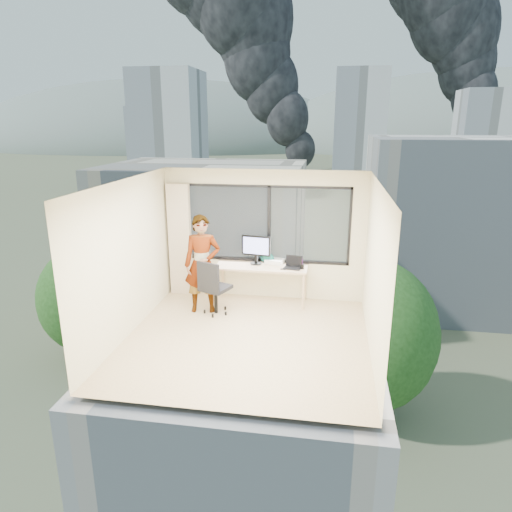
% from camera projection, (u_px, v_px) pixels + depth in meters
% --- Properties ---
extents(floor, '(4.00, 4.00, 0.01)m').
position_uv_depth(floor, '(246.00, 339.00, 7.60)').
color(floor, tan).
rests_on(floor, ground).
extents(ceiling, '(4.00, 4.00, 0.01)m').
position_uv_depth(ceiling, '(245.00, 183.00, 6.85)').
color(ceiling, white).
rests_on(ceiling, ground).
extents(wall_front, '(4.00, 0.01, 2.60)m').
position_uv_depth(wall_front, '(215.00, 316.00, 5.33)').
color(wall_front, beige).
rests_on(wall_front, ground).
extents(wall_left, '(0.01, 4.00, 2.60)m').
position_uv_depth(wall_left, '(127.00, 259.00, 7.53)').
color(wall_left, beige).
rests_on(wall_left, ground).
extents(wall_right, '(0.01, 4.00, 2.60)m').
position_uv_depth(wall_right, '(375.00, 271.00, 6.92)').
color(wall_right, beige).
rests_on(wall_right, ground).
extents(window_wall, '(3.30, 0.16, 1.55)m').
position_uv_depth(window_wall, '(267.00, 224.00, 9.04)').
color(window_wall, black).
rests_on(window_wall, ground).
extents(curtain, '(0.45, 0.14, 2.30)m').
position_uv_depth(curtain, '(180.00, 240.00, 9.31)').
color(curtain, beige).
rests_on(curtain, floor).
extents(desk, '(1.80, 0.60, 0.75)m').
position_uv_depth(desk, '(261.00, 284.00, 9.06)').
color(desk, tan).
rests_on(desk, floor).
extents(chair, '(0.71, 0.71, 1.07)m').
position_uv_depth(chair, '(216.00, 286.00, 8.48)').
color(chair, black).
rests_on(chair, floor).
extents(person, '(0.75, 0.56, 1.85)m').
position_uv_depth(person, '(202.00, 264.00, 8.48)').
color(person, '#2D2D33').
rests_on(person, floor).
extents(monitor, '(0.60, 0.21, 0.58)m').
position_uv_depth(monitor, '(256.00, 250.00, 9.00)').
color(monitor, black).
rests_on(monitor, desk).
extents(game_console, '(0.40, 0.36, 0.08)m').
position_uv_depth(game_console, '(275.00, 261.00, 9.13)').
color(game_console, white).
rests_on(game_console, desk).
extents(laptop, '(0.39, 0.40, 0.21)m').
position_uv_depth(laptop, '(293.00, 263.00, 8.78)').
color(laptop, black).
rests_on(laptop, desk).
extents(cellphone, '(0.12, 0.07, 0.01)m').
position_uv_depth(cellphone, '(283.00, 269.00, 8.75)').
color(cellphone, black).
rests_on(cellphone, desk).
extents(pen_cup, '(0.10, 0.10, 0.09)m').
position_uv_depth(pen_cup, '(302.00, 266.00, 8.77)').
color(pen_cup, black).
rests_on(pen_cup, desk).
extents(handbag, '(0.30, 0.22, 0.21)m').
position_uv_depth(handbag, '(267.00, 258.00, 9.12)').
color(handbag, '#0C464A').
rests_on(handbag, desk).
extents(exterior_ground, '(400.00, 400.00, 0.04)m').
position_uv_depth(exterior_ground, '(326.00, 186.00, 125.07)').
color(exterior_ground, '#515B3D').
rests_on(exterior_ground, ground).
extents(near_bldg_a, '(16.00, 12.00, 14.00)m').
position_uv_depth(near_bldg_a, '(207.00, 247.00, 39.36)').
color(near_bldg_a, '#ECDFC6').
rests_on(near_bldg_a, exterior_ground).
extents(near_bldg_b, '(14.00, 13.00, 16.00)m').
position_uv_depth(near_bldg_b, '(443.00, 224.00, 43.40)').
color(near_bldg_b, white).
rests_on(near_bldg_b, exterior_ground).
extents(far_tower_a, '(14.00, 14.00, 28.00)m').
position_uv_depth(far_tower_a, '(170.00, 136.00, 102.82)').
color(far_tower_a, silver).
rests_on(far_tower_a, exterior_ground).
extents(far_tower_b, '(13.00, 13.00, 30.00)m').
position_uv_depth(far_tower_b, '(359.00, 130.00, 119.53)').
color(far_tower_b, silver).
rests_on(far_tower_b, exterior_ground).
extents(far_tower_c, '(15.00, 15.00, 26.00)m').
position_uv_depth(far_tower_c, '(484.00, 136.00, 133.31)').
color(far_tower_c, silver).
rests_on(far_tower_c, exterior_ground).
extents(far_tower_d, '(16.00, 14.00, 22.00)m').
position_uv_depth(far_tower_d, '(156.00, 139.00, 159.53)').
color(far_tower_d, silver).
rests_on(far_tower_d, exterior_ground).
extents(hill_a, '(288.00, 216.00, 90.00)m').
position_uv_depth(hill_a, '(164.00, 145.00, 332.67)').
color(hill_a, slate).
rests_on(hill_a, exterior_ground).
extents(hill_b, '(300.00, 220.00, 96.00)m').
position_uv_depth(hill_b, '(484.00, 148.00, 298.74)').
color(hill_b, slate).
rests_on(hill_b, exterior_ground).
extents(tree_a, '(7.00, 7.00, 8.00)m').
position_uv_depth(tree_a, '(89.00, 310.00, 33.73)').
color(tree_a, '#1F4617').
rests_on(tree_a, exterior_ground).
extents(tree_b, '(7.60, 7.60, 9.00)m').
position_uv_depth(tree_b, '(370.00, 351.00, 26.72)').
color(tree_b, '#1F4617').
rests_on(tree_b, exterior_ground).
extents(smoke_plume_b, '(30.00, 18.00, 70.00)m').
position_uv_depth(smoke_plume_b, '(500.00, 47.00, 152.10)').
color(smoke_plume_b, black).
rests_on(smoke_plume_b, exterior_ground).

